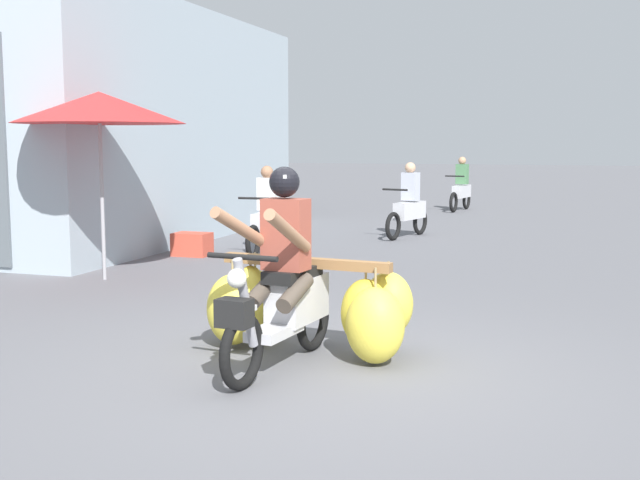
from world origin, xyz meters
TOP-DOWN VIEW (x-y plane):
  - ground_plane at (0.00, 0.00)m, footprint 120.00×120.00m
  - motorbike_main_loaded at (-0.29, 0.42)m, footprint 1.83×1.88m
  - motorbike_distant_ahead_left at (-1.06, 15.18)m, footprint 0.54×1.61m
  - motorbike_distant_ahead_right at (-1.16, 8.97)m, footprint 0.64×1.58m
  - motorbike_distant_far_ahead at (-2.88, 6.12)m, footprint 0.50×1.62m
  - shopfront_building at (-6.82, 7.35)m, footprint 4.64×8.36m
  - market_umbrella_near_shop at (-3.96, 3.16)m, footprint 2.17×2.17m
  - produce_crate at (-3.89, 5.48)m, footprint 0.56×0.40m

SIDE VIEW (x-z plane):
  - ground_plane at x=0.00m, z-range 0.00..0.00m
  - produce_crate at x=-3.89m, z-range 0.00..0.36m
  - motorbike_main_loaded at x=-0.29m, z-range -0.33..1.25m
  - motorbike_distant_ahead_left at x=-1.06m, z-range -0.13..1.27m
  - motorbike_distant_ahead_right at x=-1.16m, z-range -0.13..1.27m
  - motorbike_distant_far_ahead at x=-2.88m, z-range -0.13..1.27m
  - shopfront_building at x=-6.82m, z-range 0.00..4.11m
  - market_umbrella_near_shop at x=-3.96m, z-range 1.00..3.40m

